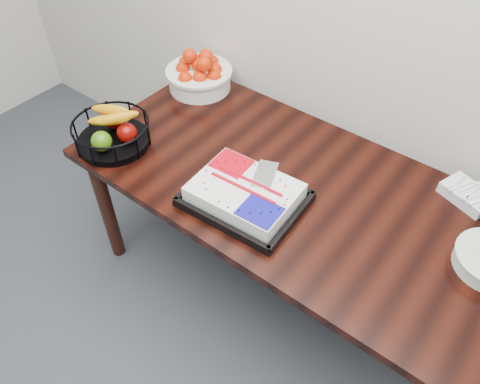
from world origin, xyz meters
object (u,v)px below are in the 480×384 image
Objects in this scene: tangerine_bowl at (199,72)px; fruit_basket at (112,131)px; cake_tray at (245,194)px; table at (287,196)px.

fruit_basket is at bearing -89.85° from tangerine_bowl.
fruit_basket is (0.00, -0.58, -0.02)m from tangerine_bowl.
cake_tray is 1.38× the size of fruit_basket.
tangerine_bowl reaches higher than table.
cake_tray reaches higher than table.
tangerine_bowl reaches higher than cake_tray.
tangerine_bowl is (-0.68, 0.50, 0.05)m from cake_tray.
tangerine_bowl is (-0.75, 0.30, 0.18)m from table.
fruit_basket is at bearing -159.47° from table.
table is at bearing 20.53° from fruit_basket.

